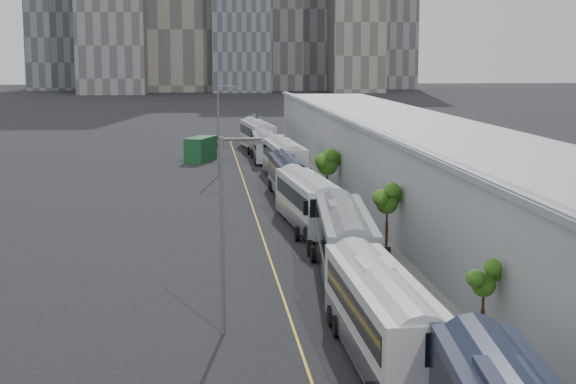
{
  "coord_description": "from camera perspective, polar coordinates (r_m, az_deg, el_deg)",
  "views": [
    {
      "loc": [
        -5.61,
        -0.87,
        12.64
      ],
      "look_at": [
        0.42,
        61.06,
        3.0
      ],
      "focal_mm": 55.0,
      "sensor_mm": 36.0,
      "label": 1
    }
  ],
  "objects": [
    {
      "name": "sidewalk",
      "position": [
        59.11,
        8.9,
        -3.59
      ],
      "size": [
        10.0,
        170.0,
        0.12
      ],
      "primitive_type": "cube",
      "color": "gray",
      "rests_on": "ground"
    },
    {
      "name": "lane_line",
      "position": [
        57.43,
        -1.32,
        -3.9
      ],
      "size": [
        0.12,
        160.0,
        0.02
      ],
      "primitive_type": "cube",
      "color": "gold",
      "rests_on": "ground"
    },
    {
      "name": "depot",
      "position": [
        59.59,
        12.7,
        -0.22
      ],
      "size": [
        12.45,
        160.4,
        7.2
      ],
      "color": "gray",
      "rests_on": "ground"
    },
    {
      "name": "bus_2",
      "position": [
        37.09,
        6.06,
        -8.48
      ],
      "size": [
        2.98,
        13.43,
        3.92
      ],
      "rotation": [
        0.0,
        0.0,
        0.01
      ],
      "color": "silver",
      "rests_on": "ground"
    },
    {
      "name": "bus_3",
      "position": [
        51.02,
        3.69,
        -3.58
      ],
      "size": [
        4.0,
        14.05,
        4.05
      ],
      "rotation": [
        0.0,
        0.0,
        -0.09
      ],
      "color": "slate",
      "rests_on": "ground"
    },
    {
      "name": "bus_4",
      "position": [
        65.34,
        1.32,
        -0.87
      ],
      "size": [
        3.77,
        13.63,
        3.93
      ],
      "rotation": [
        0.0,
        0.0,
        0.08
      ],
      "color": "silver",
      "rests_on": "ground"
    },
    {
      "name": "bus_5",
      "position": [
        79.49,
        0.02,
        0.8
      ],
      "size": [
        2.84,
        12.72,
        3.71
      ],
      "rotation": [
        0.0,
        0.0,
        0.01
      ],
      "color": "black",
      "rests_on": "ground"
    },
    {
      "name": "bus_6",
      "position": [
        90.78,
        -0.26,
        1.89
      ],
      "size": [
        3.54,
        13.98,
        4.05
      ],
      "rotation": [
        0.0,
        0.0,
        0.05
      ],
      "color": "silver",
      "rests_on": "ground"
    },
    {
      "name": "bus_7",
      "position": [
        107.09,
        -1.58,
        2.83
      ],
      "size": [
        2.72,
        12.14,
        3.54
      ],
      "rotation": [
        0.0,
        0.0,
        -0.01
      ],
      "color": "gray",
      "rests_on": "ground"
    },
    {
      "name": "bus_8",
      "position": [
        118.49,
        -2.01,
        3.52
      ],
      "size": [
        4.12,
        14.14,
        4.07
      ],
      "rotation": [
        0.0,
        0.0,
        0.1
      ],
      "color": "#B1B4BC",
      "rests_on": "ground"
    },
    {
      "name": "bus_9",
      "position": [
        131.84,
        -2.31,
        3.97
      ],
      "size": [
        3.49,
        12.65,
        3.65
      ],
      "rotation": [
        0.0,
        0.0,
        -0.08
      ],
      "color": "black",
      "rests_on": "ground"
    },
    {
      "name": "tree_1",
      "position": [
        38.78,
        12.54,
        -5.83
      ],
      "size": [
        1.06,
        1.06,
        3.63
      ],
      "color": "black",
      "rests_on": "ground"
    },
    {
      "name": "tree_2",
      "position": [
        56.64,
        6.43,
        -0.55
      ],
      "size": [
        1.44,
        1.44,
        4.27
      ],
      "color": "black",
      "rests_on": "ground"
    },
    {
      "name": "tree_3",
      "position": [
        81.38,
        2.56,
        1.97
      ],
      "size": [
        1.95,
        1.95,
        3.95
      ],
      "color": "black",
      "rests_on": "ground"
    },
    {
      "name": "street_lamp_near",
      "position": [
        39.79,
        -4.0,
        -1.95
      ],
      "size": [
        2.04,
        0.22,
        9.07
      ],
      "color": "#59595E",
      "rests_on": "ground"
    },
    {
      "name": "street_lamp_far",
      "position": [
        93.36,
        -4.42,
        4.38
      ],
      "size": [
        2.04,
        0.22,
        9.55
      ],
      "color": "#59595E",
      "rests_on": "ground"
    },
    {
      "name": "shipping_container",
      "position": [
        107.29,
        -5.67,
        2.78
      ],
      "size": [
        4.05,
        6.1,
        2.9
      ],
      "primitive_type": "cube",
      "rotation": [
        0.0,
        0.0,
        -0.36
      ],
      "color": "#123D1E",
      "rests_on": "ground"
    },
    {
      "name": "suv",
      "position": [
        124.7,
        -4.86,
        3.29
      ],
      "size": [
        3.04,
        5.46,
        1.44
      ],
      "primitive_type": "imported",
      "rotation": [
        0.0,
        0.0,
        0.13
      ],
      "color": "black",
      "rests_on": "ground"
    }
  ]
}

